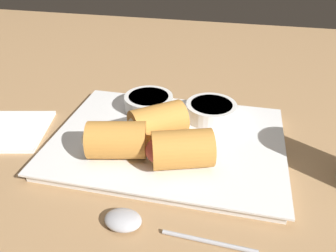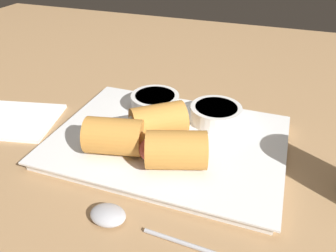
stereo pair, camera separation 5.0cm
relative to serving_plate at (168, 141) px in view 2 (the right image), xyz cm
name	(u,v)px [view 2 (the right image)]	position (x,y,z in cm)	size (l,w,h in cm)	color
table_surface	(166,143)	(-0.95, 1.83, -1.76)	(180.00, 140.00, 2.00)	#A87F54
serving_plate	(168,141)	(0.00, 0.00, 0.00)	(34.70, 25.26, 1.50)	white
roll_front_left	(155,122)	(-1.91, -0.30, 3.34)	(9.48, 9.05, 5.21)	#C68438
roll_front_right	(173,150)	(2.79, -6.03, 3.34)	(9.34, 7.47, 5.21)	#C68438
roll_back_left	(111,136)	(-6.36, -5.88, 3.34)	(9.28, 6.79, 5.21)	#C68438
dipping_bowl_near	(216,113)	(5.69, 7.30, 2.14)	(8.37, 8.37, 2.58)	silver
dipping_bowl_far	(155,101)	(-5.16, 7.79, 2.14)	(8.37, 8.37, 2.58)	silver
spoon	(116,218)	(-0.61, -16.26, -0.05)	(17.44, 3.56, 1.52)	#B2B2B7
napkin	(16,120)	(-27.20, -2.24, -0.46)	(16.01, 14.44, 0.60)	white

